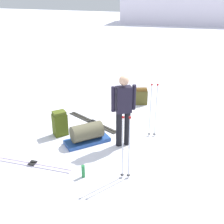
{
  "coord_description": "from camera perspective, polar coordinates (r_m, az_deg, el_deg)",
  "views": [
    {
      "loc": [
        2.26,
        -5.67,
        3.38
      ],
      "look_at": [
        0.0,
        0.0,
        0.7
      ],
      "focal_mm": 44.78,
      "sensor_mm": 36.0,
      "label": 1
    }
  ],
  "objects": [
    {
      "name": "ground_plane",
      "position": [
        6.98,
        0.0,
        -5.27
      ],
      "size": [
        80.0,
        80.0,
        0.0
      ],
      "primitive_type": "plane",
      "color": "white"
    },
    {
      "name": "distant_snow_ridge",
      "position": [
        32.64,
        18.49,
        19.29
      ],
      "size": [
        17.63,
        6.84,
        2.98
      ],
      "primitive_type": "cube",
      "rotation": [
        0.0,
        0.0,
        0.11
      ],
      "color": "white",
      "rests_on": "ground_plane"
    },
    {
      "name": "skier_standing",
      "position": [
        6.26,
        2.36,
        0.9
      ],
      "size": [
        0.48,
        0.38,
        1.7
      ],
      "color": "black",
      "rests_on": "ground_plane"
    },
    {
      "name": "ski_pair_near",
      "position": [
        6.21,
        -15.89,
        -10.15
      ],
      "size": [
        1.77,
        0.34,
        0.05
      ],
      "color": "silver",
      "rests_on": "ground_plane"
    },
    {
      "name": "ski_pair_far",
      "position": [
        7.77,
        -4.08,
        -2.04
      ],
      "size": [
        1.76,
        0.87,
        0.05
      ],
      "color": "#27251F",
      "rests_on": "ground_plane"
    },
    {
      "name": "backpack_large_dark",
      "position": [
        8.95,
        5.99,
        3.18
      ],
      "size": [
        0.43,
        0.35,
        0.53
      ],
      "color": "#4D481E",
      "rests_on": "ground_plane"
    },
    {
      "name": "backpack_bright",
      "position": [
        7.1,
        -10.58,
        -2.31
      ],
      "size": [
        0.42,
        0.43,
        0.64
      ],
      "color": "#435113",
      "rests_on": "ground_plane"
    },
    {
      "name": "ski_poles_planted_near",
      "position": [
        6.79,
        8.42,
        0.78
      ],
      "size": [
        0.2,
        0.11,
        1.38
      ],
      "color": "silver",
      "rests_on": "ground_plane"
    },
    {
      "name": "ski_poles_planted_far",
      "position": [
        5.22,
        2.85,
        -6.74
      ],
      "size": [
        0.19,
        0.1,
        1.33
      ],
      "color": "#AFB4C4",
      "rests_on": "ground_plane"
    },
    {
      "name": "gear_sled",
      "position": [
        6.7,
        -5.14,
        -4.51
      ],
      "size": [
        1.03,
        1.1,
        0.49
      ],
      "color": "navy",
      "rests_on": "ground_plane"
    },
    {
      "name": "thermos_bottle",
      "position": [
        5.6,
        -5.89,
        -11.95
      ],
      "size": [
        0.07,
        0.07,
        0.26
      ],
      "primitive_type": "cylinder",
      "color": "#22793B",
      "rests_on": "ground_plane"
    }
  ]
}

